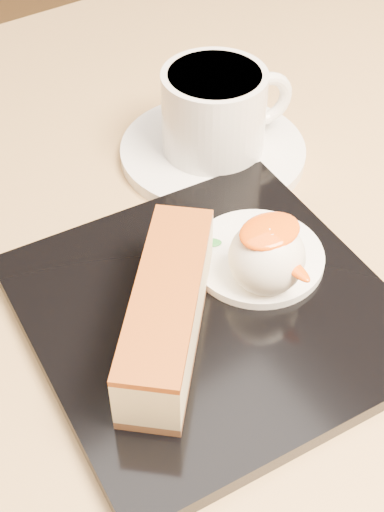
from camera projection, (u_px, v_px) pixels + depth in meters
table at (213, 377)px, 0.62m from camera, size 0.80×0.80×0.72m
dessert_plate at (210, 312)px, 0.46m from camera, size 0.24×0.24×0.01m
cheesecake at (167, 311)px, 0.42m from camera, size 0.12×0.13×0.04m
cream_smear at (257, 257)px, 0.48m from camera, size 0.09×0.09×0.01m
ice_cream_scoop at (267, 257)px, 0.45m from camera, size 0.05×0.05×0.05m
mango_sauce at (270, 231)px, 0.44m from camera, size 0.04×0.03×0.01m
mint_sprig at (201, 249)px, 0.48m from camera, size 0.03×0.02×0.00m
saucer at (213, 151)px, 0.58m from camera, size 0.15×0.15×0.01m
coffee_cup at (216, 110)px, 0.55m from camera, size 0.11×0.08×0.07m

